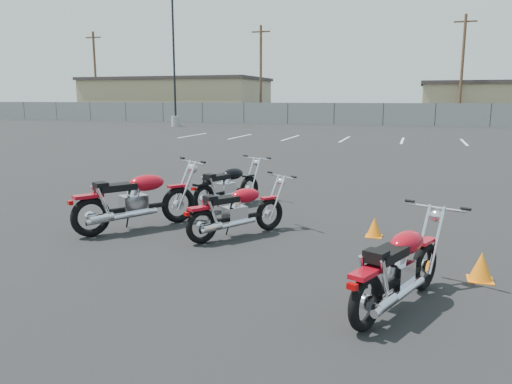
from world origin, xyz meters
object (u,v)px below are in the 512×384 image
(motorcycle_third_red, at_px, (237,211))
(motorcycle_front_red, at_px, (136,200))
(motorcycle_rear_red, at_px, (399,268))
(motorcycle_second_black, at_px, (228,186))

(motorcycle_third_red, bearing_deg, motorcycle_front_red, -177.04)
(motorcycle_front_red, relative_size, motorcycle_rear_red, 1.07)
(motorcycle_front_red, bearing_deg, motorcycle_third_red, 2.96)
(motorcycle_front_red, height_order, motorcycle_second_black, motorcycle_front_red)
(motorcycle_front_red, distance_m, motorcycle_rear_red, 4.78)
(motorcycle_front_red, relative_size, motorcycle_third_red, 1.19)
(motorcycle_third_red, bearing_deg, motorcycle_second_black, 114.99)
(motorcycle_second_black, xyz_separation_m, motorcycle_rear_red, (3.50, -4.10, 0.01))
(motorcycle_second_black, xyz_separation_m, motorcycle_third_red, (0.93, -2.00, -0.01))
(motorcycle_rear_red, bearing_deg, motorcycle_second_black, 130.48)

